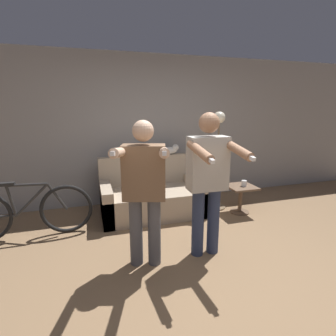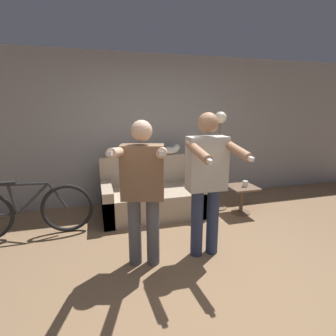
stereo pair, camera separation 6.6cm
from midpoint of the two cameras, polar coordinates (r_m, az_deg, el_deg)
ground_plane at (r=2.94m, az=6.68°, el=-22.40°), size 16.00×16.00×0.00m
wall_back at (r=4.76m, az=-4.87°, el=8.19°), size 10.00×0.05×2.60m
couch at (r=4.32m, az=-3.99°, el=-6.26°), size 1.62×0.91×0.90m
person_left at (r=2.73m, az=-5.93°, el=-3.68°), size 0.63×0.77×1.58m
person_right at (r=2.94m, az=8.07°, el=-1.78°), size 0.51×0.67×1.65m
cat at (r=4.56m, az=-0.21°, el=3.92°), size 0.47×0.13×0.17m
floor_lamp at (r=4.41m, az=10.44°, el=5.14°), size 0.34×0.34×1.64m
side_table at (r=4.45m, az=15.11°, el=-5.37°), size 0.44×0.44×0.46m
cup at (r=4.41m, az=15.81°, el=-3.22°), size 0.09×0.09×0.09m
bicycle at (r=3.97m, az=-28.90°, el=-8.41°), size 1.68×0.07×0.78m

